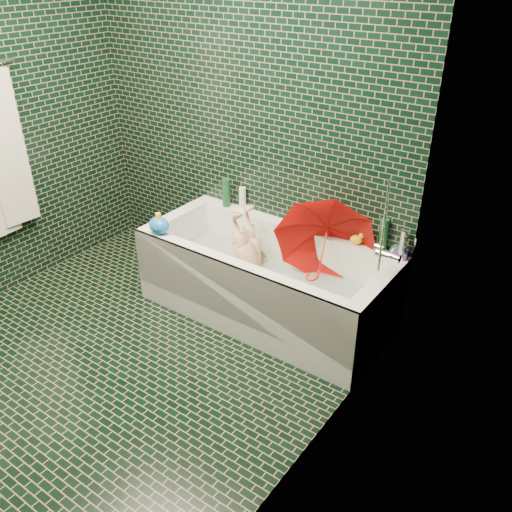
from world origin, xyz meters
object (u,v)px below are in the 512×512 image
Objects in this scene: bathtub at (265,287)px; rubber_duck at (357,239)px; bath_toy at (159,225)px; umbrella at (323,251)px; child at (252,266)px.

rubber_duck reaches higher than bathtub.
bathtub is at bearing -164.42° from rubber_duck.
bath_toy reaches higher than rubber_duck.
umbrella is 0.27m from rubber_duck.
umbrella reaches higher than bathtub.
umbrella reaches higher than bath_toy.
child is 5.00× the size of bath_toy.
umbrella is (0.51, 0.06, 0.26)m from child.
rubber_duck is at bearing 44.93° from umbrella.
child is 0.58m from umbrella.
bath_toy reaches higher than bathtub.
umbrella is at bearing 11.45° from bath_toy.
rubber_duck is 1.32m from bath_toy.
bath_toy is (-1.16, -0.64, 0.02)m from rubber_duck.
umbrella is at bearing 14.98° from bathtub.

